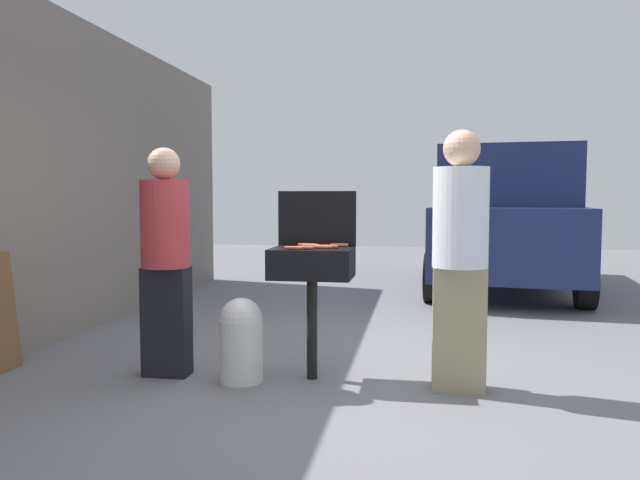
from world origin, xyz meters
name	(u,v)px	position (x,y,z in m)	size (l,w,h in m)	color
ground_plane	(338,375)	(0.00, 0.00, 0.00)	(24.00, 24.00, 0.00)	slate
house_wall_side	(63,175)	(-2.85, 1.00, 1.56)	(0.24, 8.00, 3.12)	slate
bbq_grill	(312,268)	(-0.18, -0.10, 0.83)	(0.60, 0.44, 0.98)	black
grill_lid_open	(317,218)	(-0.18, 0.12, 1.19)	(0.60, 0.05, 0.42)	black
hot_dog_0	(310,246)	(-0.20, -0.06, 0.99)	(0.03, 0.03, 0.13)	#C6593D
hot_dog_1	(294,248)	(-0.29, -0.26, 0.99)	(0.03, 0.03, 0.13)	#B74C33
hot_dog_2	(339,245)	(0.00, 0.03, 0.99)	(0.03, 0.03, 0.13)	#C6593D
hot_dog_3	(305,248)	(-0.21, -0.23, 0.99)	(0.03, 0.03, 0.13)	#B74C33
hot_dog_4	(310,246)	(-0.21, -0.04, 0.99)	(0.03, 0.03, 0.13)	#C6593D
hot_dog_5	(323,247)	(-0.09, -0.16, 0.99)	(0.03, 0.03, 0.13)	#B74C33
hot_dog_6	(307,245)	(-0.25, 0.01, 0.99)	(0.03, 0.03, 0.13)	#B74C33
hot_dog_7	(327,246)	(-0.08, -0.10, 0.99)	(0.03, 0.03, 0.13)	#C6593D
hot_dog_8	(329,247)	(-0.06, -0.13, 0.99)	(0.03, 0.03, 0.13)	#AD4228
propane_tank	(241,338)	(-0.68, -0.26, 0.32)	(0.32, 0.32, 0.62)	silver
person_left	(165,253)	(-1.28, -0.20, 0.93)	(0.36, 0.36, 1.72)	black
person_right	(460,251)	(0.87, -0.22, 0.98)	(0.38, 0.38, 1.81)	gray
parked_minivan	(505,219)	(1.81, 4.76, 1.03)	(2.38, 4.56, 2.02)	navy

